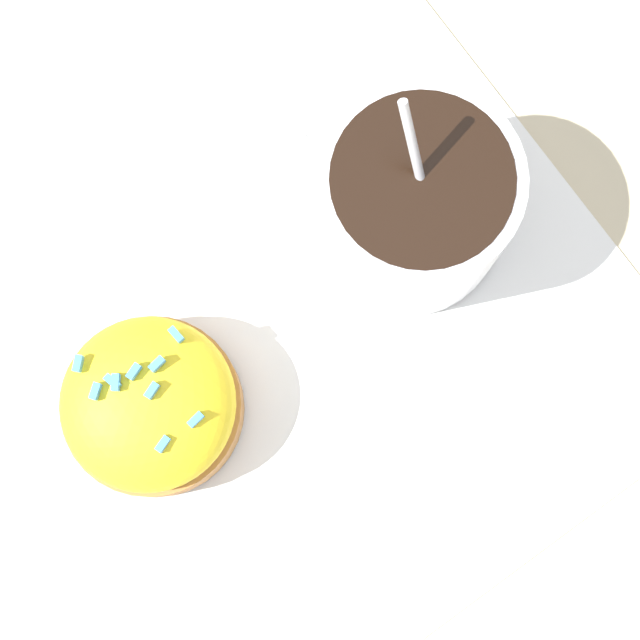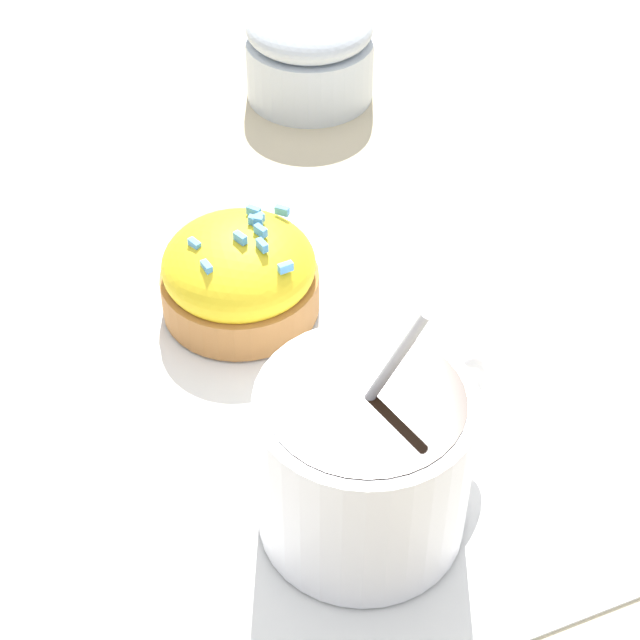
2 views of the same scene
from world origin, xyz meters
The scene contains 4 objects.
ground_plane centered at (0.00, 0.00, 0.00)m, with size 3.00×3.00×0.00m, color #C6B793.
paper_napkin centered at (0.00, 0.00, 0.00)m, with size 0.30×0.30×0.00m.
coffee_cup centered at (0.07, 0.01, 0.04)m, with size 0.09×0.11×0.11m.
frosted_pastry centered at (-0.07, 0.00, 0.02)m, with size 0.08×0.08×0.05m.
Camera 1 is at (-0.03, -0.08, 0.49)m, focal length 60.00 mm.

